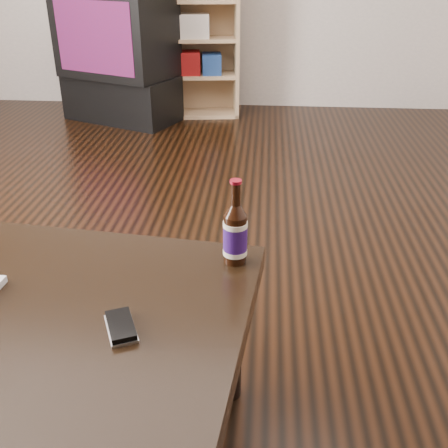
# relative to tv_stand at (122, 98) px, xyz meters

# --- Properties ---
(floor) EXTENTS (5.00, 6.00, 0.01)m
(floor) POSITION_rel_tv_stand_xyz_m (0.48, -2.45, -0.19)
(floor) COLOR black
(floor) RESTS_ON ground
(tv_stand) EXTENTS (1.01, 0.78, 0.36)m
(tv_stand) POSITION_rel_tv_stand_xyz_m (0.00, 0.00, 0.00)
(tv_stand) COLOR black
(tv_stand) RESTS_ON floor
(tv) EXTENTS (1.00, 0.83, 0.64)m
(tv) POSITION_rel_tv_stand_xyz_m (-0.00, -0.00, 0.50)
(tv) COLOR black
(tv) RESTS_ON tv_stand
(bookshelf) EXTENTS (0.71, 0.39, 1.24)m
(bookshelf) POSITION_rel_tv_stand_xyz_m (0.60, 0.21, 0.47)
(bookshelf) COLOR tan
(bookshelf) RESTS_ON floor
(beer_bottle) EXTENTS (0.07, 0.07, 0.24)m
(beer_bottle) POSITION_rel_tv_stand_xyz_m (1.12, -3.01, 0.40)
(beer_bottle) COLOR black
(beer_bottle) RESTS_ON coffee_table
(phone) EXTENTS (0.10, 0.13, 0.02)m
(phone) POSITION_rel_tv_stand_xyz_m (0.88, -3.32, 0.32)
(phone) COLOR silver
(phone) RESTS_ON coffee_table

